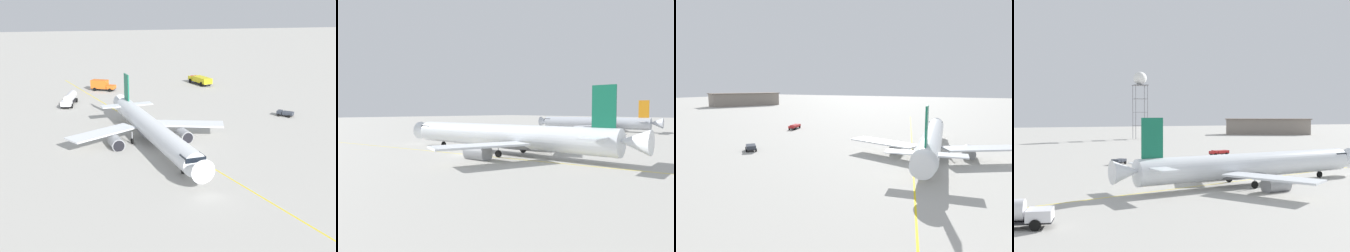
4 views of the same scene
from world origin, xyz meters
TOP-DOWN VIEW (x-y plane):
  - ground_plane at (0.00, 0.00)m, footprint 600.00×600.00m
  - airliner_main at (4.88, -3.74)m, footprint 31.10×45.14m
  - ops_pickup_truck at (-39.56, 12.12)m, footprint 3.20×5.89m
  - baggage_truck_truck at (-28.72, -17.18)m, footprint 3.91×3.79m
  - terminal_shed at (-135.27, 85.40)m, footprint 30.58×45.94m
  - taxiway_centreline at (1.66, -5.24)m, footprint 38.76×139.45m

SIDE VIEW (x-z plane):
  - ground_plane at x=0.00m, z-range 0.00..0.00m
  - taxiway_centreline at x=1.66m, z-range 0.00..0.01m
  - baggage_truck_truck at x=-28.72m, z-range 0.10..1.32m
  - ops_pickup_truck at x=-39.56m, z-range 0.10..1.51m
  - airliner_main at x=4.88m, z-range -2.57..8.22m
  - terminal_shed at x=-135.27m, z-range 0.03..8.49m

